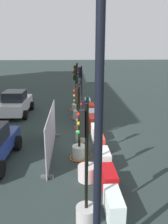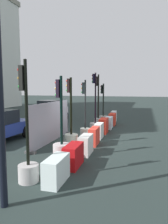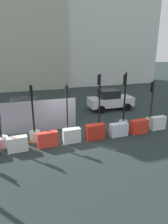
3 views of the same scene
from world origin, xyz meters
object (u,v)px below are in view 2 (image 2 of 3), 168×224
Objects in this scene: traffic_light_6 at (103,115)px; construction_barrier_8 at (114,117)px; traffic_light_3 at (85,127)px; construction_barrier_0 at (56,170)px; traffic_light_2 at (71,135)px; construction_barrier_1 at (73,156)px; construction_barrier_7 at (112,119)px; construction_barrier_3 at (94,136)px; car_white_van at (50,111)px; construction_barrier_4 at (99,131)px; traffic_light_1 at (62,145)px; traffic_light_5 at (98,117)px; construction_barrier_6 at (109,123)px; construction_barrier_5 at (104,126)px; traffic_light_4 at (95,123)px; traffic_light_0 at (28,159)px; construction_barrier_2 at (86,145)px.

traffic_light_6 is 0.90m from construction_barrier_8.
construction_barrier_0 is (-5.81, -0.78, -0.24)m from traffic_light_3.
traffic_light_2 reaches higher than traffic_light_3.
construction_barrier_1 is 8.87m from construction_barrier_7.
construction_barrier_0 is 1.03× the size of construction_barrier_3.
traffic_light_2 is 8.25m from car_white_van.
traffic_light_6 is (8.00, 0.02, -0.04)m from traffic_light_2.
traffic_light_1 is at bearing 169.73° from construction_barrier_4.
traffic_light_5 reaches higher than traffic_light_6.
construction_barrier_0 is 5.85m from construction_barrier_4.
traffic_light_3 reaches higher than construction_barrier_6.
construction_barrier_6 is at bearing 0.35° from construction_barrier_3.
traffic_light_3 is 0.82× the size of car_white_van.
construction_barrier_0 is at bearing 177.73° from construction_barrier_1.
construction_barrier_8 is at bearing 0.49° from construction_barrier_5.
construction_barrier_7 is at bearing -11.01° from traffic_light_3.
traffic_light_6 is 2.80× the size of construction_barrier_6.
traffic_light_3 is 3.18× the size of construction_barrier_4.
traffic_light_5 is at bearing 20.43° from construction_barrier_5.
construction_barrier_0 is 10.25m from construction_barrier_7.
construction_barrier_4 is 0.90× the size of construction_barrier_6.
traffic_light_4 is at bearing 19.01° from construction_barrier_4.
construction_barrier_1 is (1.56, -0.89, -0.29)m from traffic_light_0.
construction_barrier_4 is at bearing -25.07° from traffic_light_2.
traffic_light_5 is at bearing -178.69° from traffic_light_6.
traffic_light_0 is 1.11× the size of traffic_light_3.
traffic_light_1 is at bearing -178.37° from traffic_light_5.
traffic_light_4 is (7.99, -0.17, -0.18)m from traffic_light_0.
construction_barrier_4 is (-3.83, -0.90, -0.26)m from traffic_light_5.
construction_barrier_1 is at bearing -174.55° from traffic_light_6.
construction_barrier_3 is at bearing -0.90° from construction_barrier_0.
construction_barrier_3 is at bearing -11.08° from traffic_light_0.
traffic_light_4 reaches higher than traffic_light_3.
traffic_light_1 is (2.24, -0.16, -0.13)m from traffic_light_0.
construction_barrier_2 is (0.82, -0.76, -0.16)m from traffic_light_1.
traffic_light_2 is 3.97m from traffic_light_4.
construction_barrier_5 is at bearing 0.53° from construction_barrier_4.
construction_barrier_2 is at bearing -173.46° from traffic_light_6.
construction_barrier_0 is (-3.85, -0.93, -0.16)m from traffic_light_2.
traffic_light_1 reaches higher than construction_barrier_2.
car_white_van is (5.03, 4.53, 0.22)m from traffic_light_3.
traffic_light_5 reaches higher than traffic_light_2.
traffic_light_0 is 3.15× the size of construction_barrier_5.
traffic_light_0 is 1.11× the size of traffic_light_1.
car_white_van is (9.46, 5.37, 0.45)m from construction_barrier_1.
construction_barrier_8 is (8.92, 0.13, 0.04)m from construction_barrier_2.
construction_barrier_4 is (4.47, 0.05, 0.02)m from construction_barrier_1.
construction_barrier_1 is (-2.48, -0.98, -0.15)m from traffic_light_2.
traffic_light_2 is 1.41m from construction_barrier_2.
traffic_light_1 is 7.62m from traffic_light_5.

